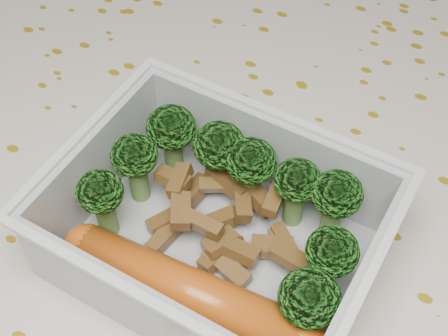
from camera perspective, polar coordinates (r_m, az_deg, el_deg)
The scene contains 6 objects.
dining_table at distance 0.50m, azimuth 0.37°, elevation -9.15°, with size 1.40×0.90×0.75m.
tablecloth at distance 0.46m, azimuth 0.40°, elevation -6.04°, with size 1.46×0.96×0.19m.
lunch_container at distance 0.38m, azimuth -0.68°, elevation -6.23°, with size 0.19×0.15×0.07m.
broccoli_florets at distance 0.38m, azimuth 1.37°, elevation -2.10°, with size 0.17×0.10×0.06m.
meat_pile at distance 0.39m, azimuth 0.05°, elevation -4.83°, with size 0.11×0.08×0.03m.
sausage at distance 0.37m, azimuth -3.30°, elevation -11.25°, with size 0.17×0.04×0.03m.
Camera 1 is at (0.12, -0.21, 1.10)m, focal length 50.00 mm.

